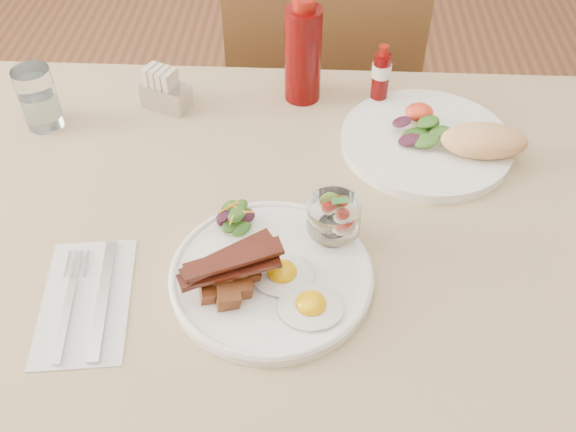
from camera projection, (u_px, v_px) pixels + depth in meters
The scene contains 13 objects.
table at pixel (320, 270), 1.01m from camera, with size 1.33×0.88×0.75m.
chair_far at pixel (321, 100), 1.58m from camera, with size 0.42×0.42×0.93m.
main_plate at pixel (271, 276), 0.88m from camera, with size 0.28×0.28×0.02m, color white.
fried_eggs at pixel (296, 289), 0.85m from camera, with size 0.15×0.15×0.02m.
bacon_potato_pile at pixel (229, 274), 0.83m from camera, with size 0.14×0.10×0.06m.
side_salad at pixel (236, 218), 0.93m from camera, with size 0.07×0.06×0.03m.
fruit_cup at pixel (334, 216), 0.89m from camera, with size 0.08×0.08×0.08m.
second_plate at pixel (440, 140), 1.07m from camera, with size 0.30×0.29×0.07m.
ketchup_bottle at pixel (303, 53), 1.13m from camera, with size 0.07×0.07×0.19m.
hot_sauce_bottle at pixel (381, 77), 1.14m from camera, with size 0.04×0.04×0.12m.
sugar_caddy at pixel (165, 91), 1.15m from camera, with size 0.10×0.08×0.08m.
water_glass at pixel (39, 101), 1.10m from camera, with size 0.06×0.06×0.11m.
napkin_cutlery at pixel (87, 300), 0.86m from camera, with size 0.14×0.22×0.01m.
Camera 1 is at (-0.02, -0.65, 1.44)m, focal length 40.00 mm.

